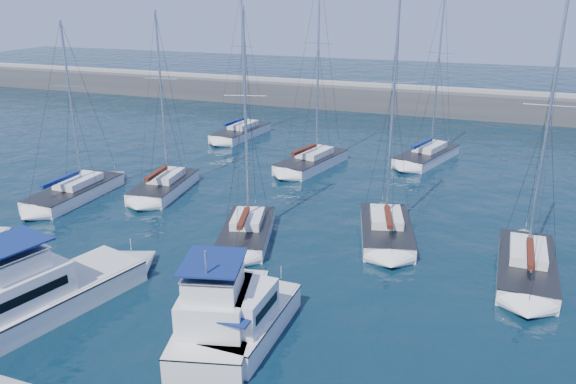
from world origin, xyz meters
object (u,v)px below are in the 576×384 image
(sailboat_mid_b, at_px, (164,186))
(sailboat_back_c, at_px, (427,155))
(sailboat_mid_e, at_px, (526,266))
(sailboat_back_b, at_px, (312,161))
(sailboat_back_a, at_px, (241,132))
(motor_yacht_stbd_outer, at_px, (251,320))
(motor_yacht_port_inner, at_px, (30,297))
(sailboat_mid_c, at_px, (247,231))
(motor_yacht_stbd_inner, at_px, (220,315))
(sailboat_mid_d, at_px, (386,229))
(sailboat_mid_a, at_px, (75,192))

(sailboat_mid_b, distance_m, sailboat_back_c, 24.76)
(sailboat_mid_e, xyz_separation_m, sailboat_back_b, (-17.80, 15.55, 0.03))
(sailboat_back_a, height_order, sailboat_back_c, sailboat_back_c)
(motor_yacht_stbd_outer, relative_size, sailboat_back_c, 0.40)
(motor_yacht_port_inner, distance_m, sailboat_mid_c, 13.62)
(sailboat_mid_b, relative_size, sailboat_back_a, 0.92)
(motor_yacht_stbd_inner, distance_m, sailboat_mid_d, 14.73)
(sailboat_mid_b, bearing_deg, sailboat_mid_d, -14.76)
(sailboat_mid_c, relative_size, sailboat_mid_e, 0.97)
(motor_yacht_port_inner, xyz_separation_m, sailboat_back_a, (-5.60, 36.75, -0.60))
(motor_yacht_port_inner, relative_size, sailboat_back_c, 0.70)
(motor_yacht_port_inner, relative_size, motor_yacht_stbd_inner, 1.30)
(sailboat_back_a, bearing_deg, sailboat_mid_b, -77.37)
(motor_yacht_port_inner, bearing_deg, sailboat_back_b, 94.28)
(motor_yacht_stbd_outer, distance_m, sailboat_back_c, 32.55)
(sailboat_mid_c, height_order, sailboat_mid_e, sailboat_mid_e)
(motor_yacht_stbd_inner, relative_size, sailboat_mid_a, 0.63)
(motor_yacht_port_inner, relative_size, sailboat_back_b, 0.63)
(sailboat_mid_c, distance_m, sailboat_back_a, 27.26)
(sailboat_mid_d, height_order, sailboat_back_a, sailboat_mid_d)
(sailboat_back_c, bearing_deg, sailboat_mid_b, -120.74)
(sailboat_mid_e, distance_m, sailboat_back_a, 37.05)
(sailboat_back_a, bearing_deg, motor_yacht_stbd_outer, -57.59)
(sailboat_mid_e, bearing_deg, sailboat_mid_b, 170.35)
(sailboat_mid_b, bearing_deg, sailboat_back_b, 43.08)
(sailboat_mid_a, xyz_separation_m, sailboat_back_b, (14.74, 14.21, 0.05))
(motor_yacht_stbd_inner, relative_size, motor_yacht_stbd_outer, 1.34)
(sailboat_back_a, bearing_deg, sailboat_mid_d, -39.47)
(motor_yacht_port_inner, bearing_deg, sailboat_mid_c, 77.77)
(sailboat_mid_c, bearing_deg, sailboat_back_c, 53.31)
(sailboat_mid_d, height_order, sailboat_back_c, sailboat_mid_d)
(motor_yacht_stbd_outer, height_order, sailboat_mid_d, sailboat_mid_d)
(motor_yacht_stbd_inner, bearing_deg, sailboat_back_b, 84.50)
(motor_yacht_stbd_inner, distance_m, sailboat_back_a, 38.10)
(sailboat_mid_a, xyz_separation_m, sailboat_back_c, (24.38, 19.91, 0.03))
(motor_yacht_stbd_inner, distance_m, sailboat_mid_e, 17.79)
(sailboat_mid_b, height_order, sailboat_back_b, sailboat_back_b)
(sailboat_mid_d, bearing_deg, sailboat_back_b, 110.98)
(motor_yacht_port_inner, relative_size, sailboat_mid_c, 0.75)
(sailboat_back_b, height_order, sailboat_back_c, sailboat_back_b)
(motor_yacht_port_inner, distance_m, sailboat_back_a, 37.18)
(sailboat_mid_a, bearing_deg, sailboat_back_b, 44.26)
(motor_yacht_port_inner, height_order, motor_yacht_stbd_inner, same)
(motor_yacht_port_inner, distance_m, sailboat_back_b, 29.23)
(motor_yacht_stbd_outer, distance_m, sailboat_back_a, 38.32)
(sailboat_back_a, bearing_deg, motor_yacht_stbd_inner, -59.78)
(motor_yacht_stbd_inner, height_order, sailboat_mid_d, sailboat_mid_d)
(sailboat_mid_c, bearing_deg, motor_yacht_port_inner, -132.11)
(motor_yacht_stbd_outer, xyz_separation_m, sailboat_mid_c, (-4.71, 10.01, -0.40))
(sailboat_mid_d, relative_size, sailboat_mid_e, 1.05)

